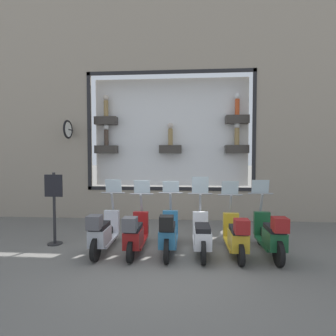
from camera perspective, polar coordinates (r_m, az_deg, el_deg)
The scene contains 9 objects.
ground_plane at distance 6.01m, azimuth -1.83°, elevation -18.81°, with size 120.00×120.00×0.00m, color #66635E.
building_facade at distance 9.38m, azimuth 0.48°, elevation 13.80°, with size 1.24×36.00×7.92m.
scooter_green_0 at distance 6.27m, azimuth 21.50°, elevation -13.44°, with size 1.81×0.61×1.61m.
scooter_yellow_1 at distance 6.09m, azimuth 14.63°, elevation -14.08°, with size 1.79×0.60×1.57m.
scooter_white_2 at distance 6.08m, azimuth 7.36°, elevation -14.28°, with size 1.80×0.60×1.68m.
scooter_teal_3 at distance 6.01m, azimuth 0.08°, elevation -14.01°, with size 1.80×0.61×1.56m.
scooter_red_4 at distance 6.10m, azimuth -7.13°, elevation -13.97°, with size 1.79×0.60×1.58m.
scooter_silver_5 at distance 6.29m, azimuth -13.97°, elevation -13.39°, with size 1.80×0.60×1.60m.
shop_sign_post at distance 7.14m, azimuth -23.55°, elevation -7.48°, with size 0.36×0.45×1.79m.
Camera 1 is at (-5.57, -0.58, 2.18)m, focal length 28.00 mm.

